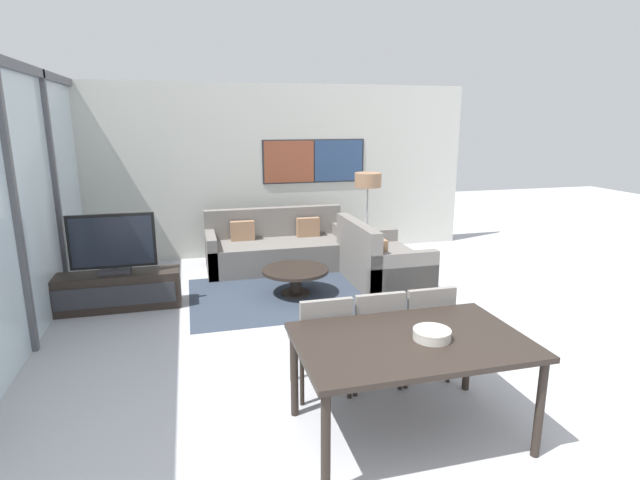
{
  "coord_description": "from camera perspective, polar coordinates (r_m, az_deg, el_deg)",
  "views": [
    {
      "loc": [
        -1.32,
        -2.06,
        2.24
      ],
      "look_at": [
        0.03,
        3.06,
        0.95
      ],
      "focal_mm": 28.0,
      "sensor_mm": 36.0,
      "label": 1
    }
  ],
  "objects": [
    {
      "name": "wall_back",
      "position": [
        8.37,
        -5.52,
        7.89
      ],
      "size": [
        6.86,
        0.09,
        2.8
      ],
      "color": "silver",
      "rests_on": "ground_plane"
    },
    {
      "name": "window_wall_left",
      "position": [
        5.43,
        -31.9,
        4.14
      ],
      "size": [
        0.07,
        6.16,
        2.8
      ],
      "color": "silver",
      "rests_on": "ground_plane"
    },
    {
      "name": "area_rug",
      "position": [
        6.6,
        -2.8,
        -6.15
      ],
      "size": [
        2.71,
        1.92,
        0.01
      ],
      "color": "#333D4C",
      "rests_on": "ground_plane"
    },
    {
      "name": "tv_console",
      "position": [
        6.52,
        -22.15,
        -5.4
      ],
      "size": [
        1.47,
        0.41,
        0.45
      ],
      "color": "black",
      "rests_on": "ground_plane"
    },
    {
      "name": "television",
      "position": [
        6.37,
        -22.61,
        -0.48
      ],
      "size": [
        0.98,
        0.2,
        0.72
      ],
      "color": "#2D2D33",
      "rests_on": "tv_console"
    },
    {
      "name": "sofa_main",
      "position": [
        7.77,
        -4.88,
        -1.0
      ],
      "size": [
        2.16,
        0.94,
        0.88
      ],
      "color": "slate",
      "rests_on": "ground_plane"
    },
    {
      "name": "sofa_side",
      "position": [
        7.03,
        6.62,
        -2.63
      ],
      "size": [
        0.94,
        1.47,
        0.88
      ],
      "rotation": [
        0.0,
        0.0,
        1.57
      ],
      "color": "slate",
      "rests_on": "ground_plane"
    },
    {
      "name": "coffee_table",
      "position": [
        6.52,
        -2.83,
        -4.02
      ],
      "size": [
        0.87,
        0.87,
        0.35
      ],
      "color": "black",
      "rests_on": "ground_plane"
    },
    {
      "name": "dining_table",
      "position": [
        3.62,
        10.34,
        -12.05
      ],
      "size": [
        1.6,
        1.02,
        0.75
      ],
      "color": "black",
      "rests_on": "ground_plane"
    },
    {
      "name": "dining_chair_left",
      "position": [
        4.14,
        0.26,
        -11.14
      ],
      "size": [
        0.46,
        0.46,
        0.88
      ],
      "color": "gray",
      "rests_on": "ground_plane"
    },
    {
      "name": "dining_chair_centre",
      "position": [
        4.29,
        6.18,
        -10.32
      ],
      "size": [
        0.46,
        0.46,
        0.88
      ],
      "color": "gray",
      "rests_on": "ground_plane"
    },
    {
      "name": "dining_chair_right",
      "position": [
        4.47,
        11.71,
        -9.52
      ],
      "size": [
        0.46,
        0.46,
        0.88
      ],
      "color": "gray",
      "rests_on": "ground_plane"
    },
    {
      "name": "fruit_bowl",
      "position": [
        3.6,
        12.68,
        -10.39
      ],
      "size": [
        0.27,
        0.27,
        0.07
      ],
      "color": "#B7B2A8",
      "rests_on": "dining_table"
    },
    {
      "name": "floor_lamp",
      "position": [
        7.83,
        5.5,
        6.28
      ],
      "size": [
        0.42,
        0.42,
        1.43
      ],
      "color": "#2D2D33",
      "rests_on": "ground_plane"
    }
  ]
}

